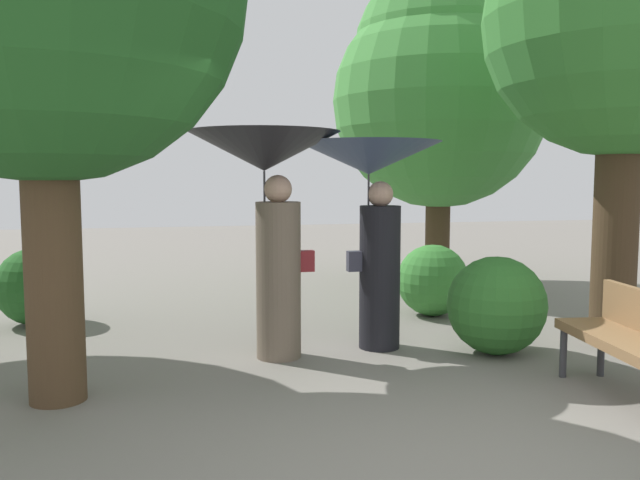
{
  "coord_description": "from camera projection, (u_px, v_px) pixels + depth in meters",
  "views": [
    {
      "loc": [
        -1.53,
        -3.22,
        1.7
      ],
      "look_at": [
        0.0,
        3.23,
        1.07
      ],
      "focal_mm": 36.16,
      "sensor_mm": 36.0,
      "label": 1
    }
  ],
  "objects": [
    {
      "name": "person_left",
      "position": [
        268.0,
        187.0,
        5.98
      ],
      "size": [
        1.42,
        1.42,
        2.13
      ],
      "rotation": [
        0.0,
        0.0,
        1.57
      ],
      "color": "#6B5B4C",
      "rests_on": "ground"
    },
    {
      "name": "person_right",
      "position": [
        372.0,
        191.0,
        6.34
      ],
      "size": [
        1.42,
        1.42,
        2.06
      ],
      "rotation": [
        0.0,
        0.0,
        1.57
      ],
      "color": "black",
      "rests_on": "ground"
    },
    {
      "name": "park_bench",
      "position": [
        639.0,
        337.0,
        4.84
      ],
      "size": [
        0.69,
        1.55,
        0.83
      ],
      "rotation": [
        0.0,
        0.0,
        -1.71
      ],
      "color": "#38383D",
      "rests_on": "ground"
    },
    {
      "name": "tree_mid_right",
      "position": [
        440.0,
        85.0,
        10.01
      ],
      "size": [
        3.33,
        3.33,
        5.01
      ],
      "color": "#42301E",
      "rests_on": "ground"
    },
    {
      "name": "bush_path_left",
      "position": [
        433.0,
        280.0,
        7.99
      ],
      "size": [
        0.89,
        0.89,
        0.89
      ],
      "primitive_type": "sphere",
      "color": "#387F33",
      "rests_on": "ground"
    },
    {
      "name": "bush_path_right",
      "position": [
        35.0,
        286.0,
        7.49
      ],
      "size": [
        0.9,
        0.9,
        0.9
      ],
      "primitive_type": "sphere",
      "color": "#235B23",
      "rests_on": "ground"
    },
    {
      "name": "bush_far_side",
      "position": [
        496.0,
        305.0,
        6.23
      ],
      "size": [
        0.95,
        0.95,
        0.95
      ],
      "primitive_type": "sphere",
      "color": "#2D6B28",
      "rests_on": "ground"
    }
  ]
}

